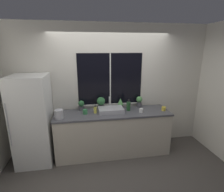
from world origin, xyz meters
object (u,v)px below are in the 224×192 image
(mug_green, at_px, (85,112))
(soap_bottle, at_px, (95,110))
(sink, at_px, (111,110))
(kettle, at_px, (59,114))
(mug_yellow, at_px, (164,109))
(mug_white, at_px, (141,110))
(potted_plant_center_left, at_px, (101,102))
(potted_plant_far_left, at_px, (81,105))
(bottle_tall, at_px, (128,106))
(potted_plant_center_right, at_px, (120,103))
(refrigerator, at_px, (33,120))
(potted_plant_far_right, at_px, (139,101))

(mug_green, bearing_deg, soap_bottle, 5.84)
(sink, height_order, kettle, sink)
(mug_yellow, height_order, mug_white, mug_yellow)
(potted_plant_center_left, bearing_deg, kettle, -154.12)
(potted_plant_far_left, height_order, bottle_tall, bottle_tall)
(potted_plant_center_right, xyz_separation_m, kettle, (-1.26, -0.40, -0.01))
(refrigerator, distance_m, potted_plant_center_right, 1.79)
(sink, distance_m, potted_plant_far_right, 0.71)
(sink, height_order, potted_plant_center_left, sink)
(mug_white, bearing_deg, soap_bottle, 173.04)
(potted_plant_center_right, distance_m, soap_bottle, 0.61)
(potted_plant_center_right, distance_m, bottle_tall, 0.23)
(potted_plant_far_left, height_order, soap_bottle, potted_plant_far_left)
(potted_plant_far_left, distance_m, soap_bottle, 0.36)
(sink, relative_size, mug_white, 6.49)
(soap_bottle, bearing_deg, mug_yellow, -3.80)
(mug_yellow, bearing_deg, mug_white, -177.89)
(bottle_tall, height_order, kettle, bottle_tall)
(sink, height_order, mug_green, sink)
(potted_plant_center_left, distance_m, soap_bottle, 0.27)
(soap_bottle, bearing_deg, kettle, -165.15)
(soap_bottle, xyz_separation_m, mug_white, (0.93, -0.11, -0.03))
(bottle_tall, height_order, mug_white, bottle_tall)
(kettle, bearing_deg, sink, 10.62)
(potted_plant_center_left, height_order, mug_green, potted_plant_center_left)
(potted_plant_far_left, relative_size, potted_plant_far_right, 0.86)
(mug_yellow, bearing_deg, mug_green, 177.39)
(potted_plant_center_left, height_order, soap_bottle, potted_plant_center_left)
(refrigerator, distance_m, mug_yellow, 2.63)
(potted_plant_far_left, xyz_separation_m, soap_bottle, (0.28, -0.22, -0.04))
(bottle_tall, bearing_deg, soap_bottle, -176.96)
(potted_plant_center_left, distance_m, potted_plant_far_right, 0.86)
(potted_plant_far_right, xyz_separation_m, kettle, (-1.68, -0.40, -0.04))
(sink, distance_m, potted_plant_far_left, 0.64)
(refrigerator, distance_m, sink, 1.52)
(potted_plant_far_left, bearing_deg, potted_plant_far_right, 0.00)
(potted_plant_center_right, xyz_separation_m, mug_white, (0.36, -0.33, -0.07))
(refrigerator, bearing_deg, mug_white, -1.95)
(bottle_tall, relative_size, mug_white, 3.08)
(kettle, bearing_deg, bottle_tall, 8.97)
(potted_plant_center_left, distance_m, potted_plant_center_right, 0.43)
(potted_plant_far_right, relative_size, mug_green, 2.59)
(refrigerator, bearing_deg, mug_green, 1.19)
(potted_plant_center_left, xyz_separation_m, kettle, (-0.83, -0.40, -0.06))
(mug_yellow, relative_size, mug_white, 1.11)
(sink, bearing_deg, soap_bottle, -178.78)
(refrigerator, relative_size, potted_plant_center_right, 7.91)
(mug_green, bearing_deg, mug_yellow, -2.61)
(potted_plant_far_left, height_order, potted_plant_far_right, potted_plant_far_right)
(sink, relative_size, soap_bottle, 3.15)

